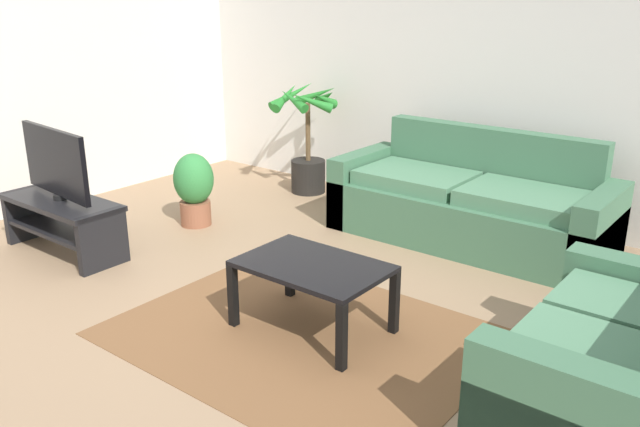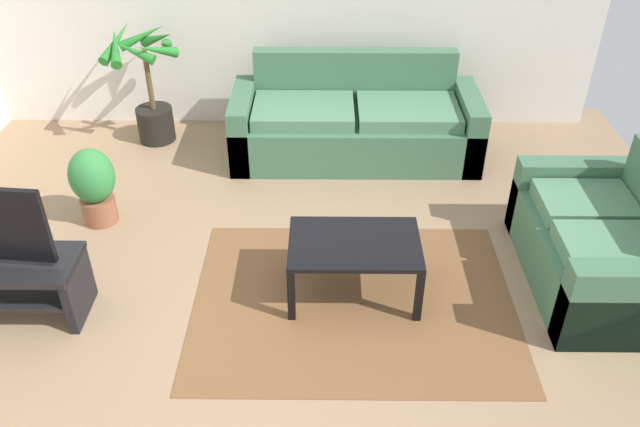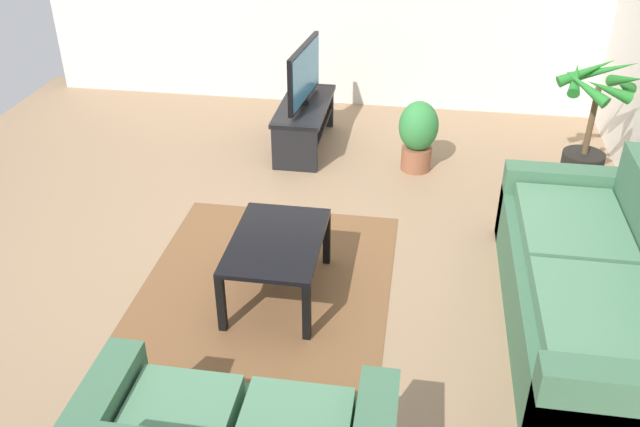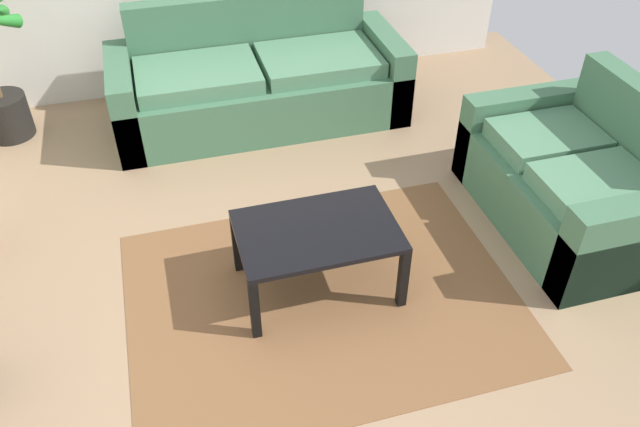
# 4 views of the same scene
# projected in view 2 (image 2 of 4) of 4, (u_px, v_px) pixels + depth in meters

# --- Properties ---
(ground_plane) EXTENTS (6.60, 6.60, 0.00)m
(ground_plane) POSITION_uv_depth(u_px,v_px,m) (273.00, 320.00, 4.29)
(ground_plane) COLOR #937556
(couch_main) EXTENTS (2.26, 0.90, 0.90)m
(couch_main) POSITION_uv_depth(u_px,v_px,m) (355.00, 125.00, 5.99)
(couch_main) COLOR #3F6B4C
(couch_main) RESTS_ON ground
(couch_loveseat) EXTENTS (0.90, 1.42, 0.90)m
(couch_loveseat) POSITION_uv_depth(u_px,v_px,m) (603.00, 247.00, 4.47)
(couch_loveseat) COLOR #3F6B4C
(couch_loveseat) RESTS_ON ground
(coffee_table) EXTENTS (0.88, 0.59, 0.44)m
(coffee_table) POSITION_uv_depth(u_px,v_px,m) (354.00, 249.00, 4.31)
(coffee_table) COLOR black
(coffee_table) RESTS_ON ground
(area_rug) EXTENTS (2.20, 1.70, 0.01)m
(area_rug) POSITION_uv_depth(u_px,v_px,m) (353.00, 301.00, 4.44)
(area_rug) COLOR brown
(area_rug) RESTS_ON ground
(potted_palm) EXTENTS (0.72, 0.68, 1.12)m
(potted_palm) POSITION_uv_depth(u_px,v_px,m) (149.00, 91.00, 6.11)
(potted_palm) COLOR black
(potted_palm) RESTS_ON ground
(potted_plant_small) EXTENTS (0.35, 0.35, 0.65)m
(potted_plant_small) POSITION_uv_depth(u_px,v_px,m) (93.00, 183.00, 5.04)
(potted_plant_small) COLOR brown
(potted_plant_small) RESTS_ON ground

